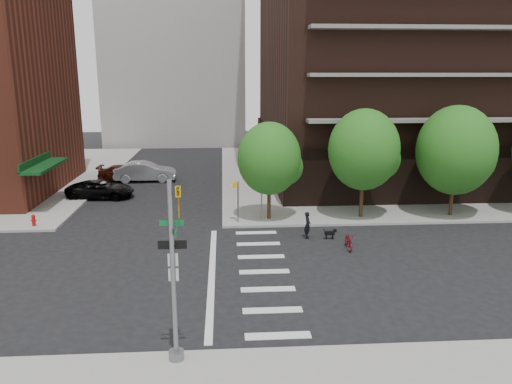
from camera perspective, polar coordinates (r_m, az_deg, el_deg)
The scene contains 15 objects.
ground at distance 24.09m, azimuth -6.27°, elevation -9.24°, with size 120.00×120.00×0.00m, color black.
sidewalk_ne at distance 50.50m, azimuth 18.85°, elevation 2.23°, with size 39.00×33.00×0.15m, color gray.
crosswalk at distance 24.09m, azimuth -0.95°, elevation -9.14°, with size 3.85×13.00×0.01m.
tree_a at distance 31.29m, azimuth 1.53°, elevation 3.84°, with size 4.00×4.00×5.90m.
tree_b at distance 32.32m, azimuth 12.22°, elevation 4.75°, with size 4.50×4.50×6.65m.
tree_c at distance 34.47m, azimuth 21.88°, elevation 4.45°, with size 5.00×5.00×6.80m.
traffic_signal at distance 16.19m, azimuth -9.28°, elevation -10.62°, with size 0.90×0.75×6.00m.
pedestrian_signal at distance 31.06m, azimuth -1.49°, elevation -0.36°, with size 2.18×0.67×2.60m.
fire_hydrant at distance 33.35m, azimuth -24.08°, elevation -2.90°, with size 0.24×0.24×0.73m.
parked_car_black at distance 39.52m, azimuth -17.35°, elevation 0.29°, with size 4.95×2.28×1.38m, color black.
parked_car_maroon at distance 45.39m, azimuth -14.68°, elevation 2.11°, with size 4.76×1.94×1.38m, color #3E160C.
parked_car_silver at distance 44.72m, azimuth -12.55°, elevation 2.30°, with size 5.29×1.85×1.74m, color #B1B3BA.
scooter at distance 27.49m, azimuth 10.57°, elevation -5.47°, with size 0.60×1.73×0.91m, color maroon.
dog_walker at distance 28.75m, azimuth 5.92°, elevation -3.79°, with size 0.37×0.57×1.56m, color black.
dog at distance 28.89m, azimuth 8.49°, elevation -4.65°, with size 0.68×0.20×0.57m.
Camera 1 is at (1.13, -22.22, 9.25)m, focal length 35.00 mm.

